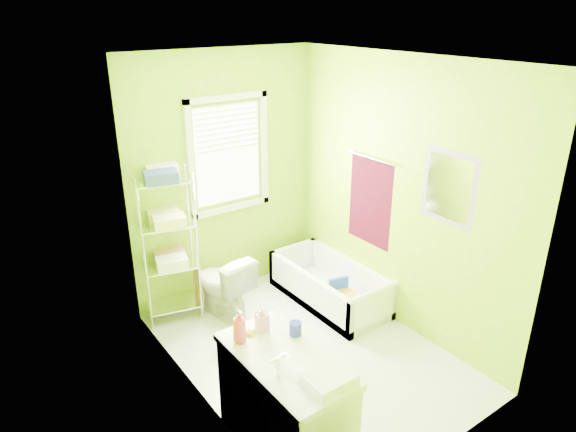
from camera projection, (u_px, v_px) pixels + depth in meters
ground at (308, 352)px, 4.73m from camera, size 2.90×2.90×0.00m
room_envelope at (311, 195)px, 4.14m from camera, size 2.14×2.94×2.62m
window at (228, 149)px, 5.22m from camera, size 0.92×0.05×1.22m
door at (275, 363)px, 3.04m from camera, size 0.09×0.80×2.00m
right_wall_decor at (399, 196)px, 4.78m from camera, size 0.04×1.48×1.17m
bathtub at (330, 290)px, 5.49m from camera, size 0.64×1.36×0.44m
toilet at (223, 285)px, 5.18m from camera, size 0.49×0.73×0.69m
vanity at (286, 400)px, 3.57m from camera, size 0.53×1.03×1.04m
wire_shelf_unit at (169, 230)px, 4.93m from camera, size 0.59×0.48×1.59m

